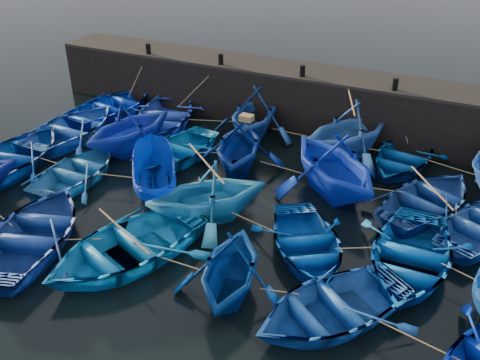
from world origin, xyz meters
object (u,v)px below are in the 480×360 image
at_px(boat_0, 114,106).
at_px(wooden_crate, 246,118).
at_px(boat_13, 20,153).
at_px(boat_8, 176,150).

bearing_deg(boat_0, wooden_crate, 173.14).
relative_size(boat_13, wooden_crate, 10.16).
bearing_deg(wooden_crate, boat_8, -171.94).
xyz_separation_m(boat_0, boat_13, (-0.32, -5.80, -0.00)).
height_order(boat_0, boat_13, boat_0).
distance_m(boat_13, wooden_crate, 9.34).
relative_size(boat_8, boat_13, 0.89).
height_order(boat_0, wooden_crate, wooden_crate).
bearing_deg(boat_13, wooden_crate, -167.88).
height_order(boat_8, boat_13, boat_13).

